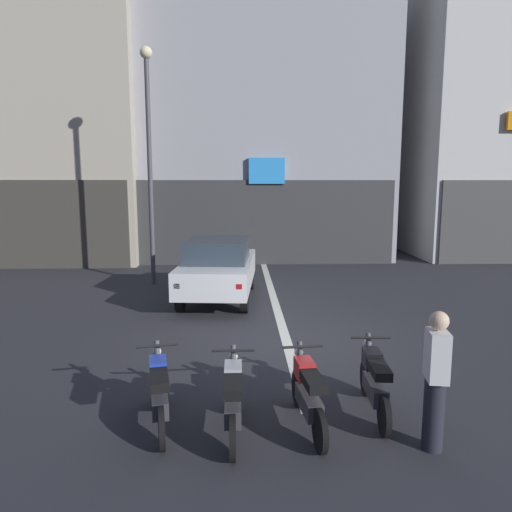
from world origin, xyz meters
The scene contains 12 objects.
ground_plane centered at (0.00, 0.00, 0.00)m, with size 120.00×120.00×0.00m, color #2B2B30.
lane_centre_line centered at (0.00, 6.00, 0.00)m, with size 0.20×18.00×0.01m, color silver.
building_corner_left centered at (-9.77, 13.30, 5.82)m, with size 10.05×9.90×11.67m.
building_mid_block centered at (0.00, 13.31, 10.27)m, with size 10.33×8.76×20.56m.
building_far_right centered at (11.49, 13.30, 6.28)m, with size 9.92×9.14×12.59m.
car_white_crossing_near centered at (-1.48, 3.44, 0.89)m, with size 2.08×4.23×1.64m.
street_lamp centered at (-3.60, 5.59, 4.25)m, with size 0.36×0.36×7.01m.
motorcycle_blue_row_leftmost centered at (-1.96, -3.22, 0.46)m, with size 0.55×1.65×0.98m.
motorcycle_silver_row_left_mid centered at (-1.01, -3.45, 0.46)m, with size 0.55×1.67×0.98m.
motorcycle_red_row_centre centered at (-0.06, -3.34, 0.46)m, with size 0.55×1.67×0.98m.
motorcycle_black_row_right_mid centered at (0.89, -3.00, 0.46)m, with size 0.55×1.67×0.98m.
person_by_motorcycles centered at (1.33, -3.91, 0.86)m, with size 0.27×0.39×1.67m.
Camera 1 is at (-0.92, -9.02, 3.10)m, focal length 33.41 mm.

